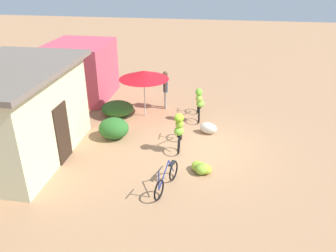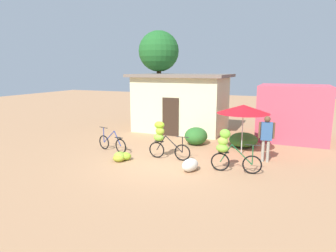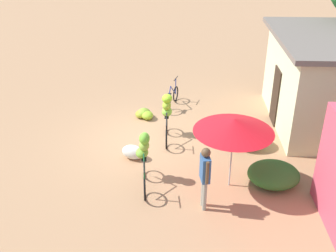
{
  "view_description": "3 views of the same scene",
  "coord_description": "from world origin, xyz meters",
  "views": [
    {
      "loc": [
        -10.85,
        -0.52,
        6.16
      ],
      "look_at": [
        -0.14,
        1.13,
        0.86
      ],
      "focal_mm": 36.24,
      "sensor_mm": 36.0,
      "label": 1
    },
    {
      "loc": [
        4.24,
        -9.33,
        3.44
      ],
      "look_at": [
        -0.14,
        0.93,
        1.26
      ],
      "focal_mm": 31.19,
      "sensor_mm": 36.0,
      "label": 2
    },
    {
      "loc": [
        11.71,
        1.27,
        6.65
      ],
      "look_at": [
        0.73,
        0.79,
        0.9
      ],
      "focal_mm": 43.22,
      "sensor_mm": 36.0,
      "label": 3
    }
  ],
  "objects": [
    {
      "name": "hedge_bush_front_left",
      "position": [
        0.27,
        3.29,
        0.4
      ],
      "size": [
        1.05,
        1.15,
        0.8
      ],
      "primitive_type": "ellipsoid",
      "color": "#2D6A28",
      "rests_on": "ground"
    },
    {
      "name": "shop_pink",
      "position": [
        4.32,
        6.11,
        1.34
      ],
      "size": [
        3.2,
        2.8,
        2.69
      ],
      "primitive_type": "cube",
      "color": "#D24A5F",
      "rests_on": "ground"
    },
    {
      "name": "market_umbrella",
      "position": [
        2.47,
        2.56,
        1.87
      ],
      "size": [
        2.11,
        2.11,
        2.04
      ],
      "color": "beige",
      "rests_on": "ground"
    },
    {
      "name": "banana_pile_on_ground",
      "position": [
        -1.62,
        -0.19,
        0.16
      ],
      "size": [
        0.78,
        0.77,
        0.35
      ],
      "color": "#95A22A",
      "rests_on": "ground"
    },
    {
      "name": "bicycle_center_loaded",
      "position": [
        2.35,
        0.2,
        0.83
      ],
      "size": [
        1.69,
        0.43,
        1.47
      ],
      "color": "black",
      "rests_on": "ground"
    },
    {
      "name": "ground_plane",
      "position": [
        0.0,
        0.0,
        0.0
      ],
      "size": [
        60.0,
        60.0,
        0.0
      ],
      "primitive_type": "plane",
      "color": "tan"
    },
    {
      "name": "hedge_bush_front_right",
      "position": [
        2.36,
        3.77,
        0.31
      ],
      "size": [
        1.27,
        1.43,
        0.62
      ],
      "primitive_type": "ellipsoid",
      "color": "#316727",
      "rests_on": "ground"
    },
    {
      "name": "produce_sack",
      "position": [
        1.2,
        -0.27,
        0.22
      ],
      "size": [
        0.65,
        0.81,
        0.44
      ],
      "primitive_type": "ellipsoid",
      "rotation": [
        0.0,
        0.0,
        1.24
      ],
      "color": "silver",
      "rests_on": "ground"
    },
    {
      "name": "bicycle_near_pile",
      "position": [
        -0.28,
        0.7,
        0.86
      ],
      "size": [
        1.7,
        0.4,
        1.46
      ],
      "color": "black",
      "rests_on": "ground"
    },
    {
      "name": "person_vendor",
      "position": [
        3.46,
        1.81,
        1.08
      ],
      "size": [
        0.57,
        0.26,
        1.75
      ],
      "color": "gray",
      "rests_on": "ground"
    },
    {
      "name": "building_low",
      "position": [
        -1.5,
        6.03,
        1.61
      ],
      "size": [
        5.3,
        3.59,
        3.18
      ],
      "color": "beige",
      "rests_on": "ground"
    },
    {
      "name": "bicycle_leftmost",
      "position": [
        -2.66,
        0.79,
        0.35
      ],
      "size": [
        1.63,
        0.48,
        0.98
      ],
      "color": "black",
      "rests_on": "ground"
    }
  ]
}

